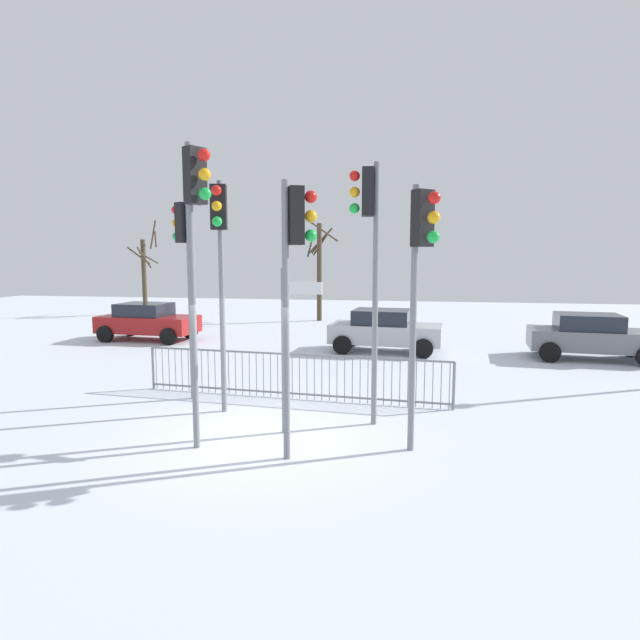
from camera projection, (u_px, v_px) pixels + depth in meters
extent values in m
plane|color=silver|center=(260.00, 437.00, 9.53)|extent=(60.00, 60.00, 0.00)
cylinder|color=slate|center=(286.00, 323.00, 8.25)|extent=(0.11, 0.11, 4.48)
cube|color=black|center=(295.00, 216.00, 8.09)|extent=(0.34, 0.38, 0.90)
sphere|color=red|center=(311.00, 197.00, 8.13)|extent=(0.20, 0.20, 0.20)
sphere|color=orange|center=(311.00, 216.00, 8.16)|extent=(0.20, 0.20, 0.20)
sphere|color=green|center=(311.00, 236.00, 8.20)|extent=(0.20, 0.20, 0.20)
cylinder|color=slate|center=(413.00, 321.00, 8.63)|extent=(0.11, 0.11, 4.46)
cube|color=black|center=(423.00, 218.00, 8.29)|extent=(0.38, 0.38, 0.90)
sphere|color=red|center=(434.00, 198.00, 8.04)|extent=(0.20, 0.20, 0.20)
sphere|color=orange|center=(434.00, 217.00, 8.08)|extent=(0.20, 0.20, 0.20)
sphere|color=green|center=(433.00, 237.00, 8.12)|extent=(0.20, 0.20, 0.20)
cylinder|color=slate|center=(375.00, 297.00, 9.98)|extent=(0.11, 0.11, 5.05)
cube|color=black|center=(368.00, 192.00, 9.75)|extent=(0.25, 0.34, 0.90)
sphere|color=red|center=(355.00, 176.00, 9.72)|extent=(0.20, 0.20, 0.20)
sphere|color=orange|center=(355.00, 192.00, 9.76)|extent=(0.20, 0.20, 0.20)
sphere|color=green|center=(354.00, 208.00, 9.80)|extent=(0.20, 0.20, 0.20)
cylinder|color=slate|center=(193.00, 300.00, 8.71)|extent=(0.11, 0.11, 5.14)
cube|color=black|center=(195.00, 176.00, 8.36)|extent=(0.35, 0.39, 0.90)
sphere|color=red|center=(204.00, 155.00, 8.16)|extent=(0.20, 0.20, 0.20)
sphere|color=orange|center=(204.00, 174.00, 8.19)|extent=(0.20, 0.20, 0.20)
sphere|color=green|center=(205.00, 194.00, 8.23)|extent=(0.20, 0.20, 0.20)
cylinder|color=slate|center=(222.00, 299.00, 10.83)|extent=(0.11, 0.11, 4.84)
cube|color=black|center=(219.00, 207.00, 10.44)|extent=(0.36, 0.28, 0.90)
sphere|color=red|center=(216.00, 190.00, 10.16)|extent=(0.20, 0.20, 0.20)
sphere|color=orange|center=(217.00, 206.00, 10.20)|extent=(0.20, 0.20, 0.20)
sphere|color=green|center=(217.00, 222.00, 10.23)|extent=(0.20, 0.20, 0.20)
cylinder|color=slate|center=(191.00, 300.00, 11.84)|extent=(0.11, 0.11, 4.61)
cube|color=black|center=(183.00, 223.00, 11.72)|extent=(0.34, 0.38, 0.90)
sphere|color=red|center=(176.00, 210.00, 11.83)|extent=(0.20, 0.20, 0.20)
sphere|color=orange|center=(176.00, 223.00, 11.87)|extent=(0.20, 0.20, 0.20)
sphere|color=green|center=(177.00, 236.00, 11.91)|extent=(0.20, 0.20, 0.20)
cylinder|color=slate|center=(284.00, 352.00, 9.60)|extent=(0.09, 0.09, 3.09)
cube|color=white|center=(304.00, 288.00, 9.33)|extent=(0.70, 0.13, 0.22)
cube|color=slate|center=(292.00, 354.00, 12.00)|extent=(7.28, 0.61, 0.04)
cube|color=slate|center=(292.00, 393.00, 12.11)|extent=(7.28, 0.61, 0.04)
cylinder|color=slate|center=(156.00, 368.00, 12.94)|extent=(0.02, 0.02, 1.05)
cylinder|color=slate|center=(163.00, 369.00, 12.90)|extent=(0.02, 0.02, 1.05)
cylinder|color=slate|center=(169.00, 369.00, 12.86)|extent=(0.02, 0.02, 1.05)
cylinder|color=slate|center=(176.00, 369.00, 12.81)|extent=(0.02, 0.02, 1.05)
cylinder|color=slate|center=(182.00, 370.00, 12.77)|extent=(0.02, 0.02, 1.05)
cylinder|color=slate|center=(189.00, 370.00, 12.72)|extent=(0.02, 0.02, 1.05)
cylinder|color=slate|center=(195.00, 371.00, 12.68)|extent=(0.02, 0.02, 1.05)
cylinder|color=slate|center=(202.00, 371.00, 12.64)|extent=(0.02, 0.02, 1.05)
cylinder|color=slate|center=(208.00, 371.00, 12.59)|extent=(0.02, 0.02, 1.05)
cylinder|color=slate|center=(215.00, 372.00, 12.55)|extent=(0.02, 0.02, 1.05)
cylinder|color=slate|center=(222.00, 372.00, 12.50)|extent=(0.02, 0.02, 1.05)
cylinder|color=slate|center=(229.00, 373.00, 12.46)|extent=(0.02, 0.02, 1.05)
cylinder|color=slate|center=(236.00, 373.00, 12.42)|extent=(0.02, 0.02, 1.05)
cylinder|color=slate|center=(242.00, 373.00, 12.37)|extent=(0.02, 0.02, 1.05)
cylinder|color=slate|center=(249.00, 374.00, 12.33)|extent=(0.02, 0.02, 1.05)
cylinder|color=slate|center=(256.00, 374.00, 12.28)|extent=(0.02, 0.02, 1.05)
cylinder|color=slate|center=(263.00, 375.00, 12.24)|extent=(0.02, 0.02, 1.05)
cylinder|color=slate|center=(271.00, 375.00, 12.20)|extent=(0.02, 0.02, 1.05)
cylinder|color=slate|center=(278.00, 376.00, 12.15)|extent=(0.02, 0.02, 1.05)
cylinder|color=slate|center=(285.00, 376.00, 12.11)|extent=(0.02, 0.02, 1.05)
cylinder|color=slate|center=(292.00, 376.00, 12.06)|extent=(0.02, 0.02, 1.05)
cylinder|color=slate|center=(300.00, 377.00, 12.02)|extent=(0.02, 0.02, 1.05)
cylinder|color=slate|center=(307.00, 377.00, 11.98)|extent=(0.02, 0.02, 1.05)
cylinder|color=slate|center=(314.00, 378.00, 11.93)|extent=(0.02, 0.02, 1.05)
cylinder|color=slate|center=(322.00, 378.00, 11.89)|extent=(0.02, 0.02, 1.05)
cylinder|color=slate|center=(329.00, 379.00, 11.84)|extent=(0.02, 0.02, 1.05)
cylinder|color=slate|center=(337.00, 379.00, 11.80)|extent=(0.02, 0.02, 1.05)
cylinder|color=slate|center=(345.00, 380.00, 11.76)|extent=(0.02, 0.02, 1.05)
cylinder|color=slate|center=(352.00, 380.00, 11.71)|extent=(0.02, 0.02, 1.05)
cylinder|color=slate|center=(360.00, 380.00, 11.67)|extent=(0.02, 0.02, 1.05)
cylinder|color=slate|center=(368.00, 381.00, 11.62)|extent=(0.02, 0.02, 1.05)
cylinder|color=slate|center=(376.00, 381.00, 11.58)|extent=(0.02, 0.02, 1.05)
cylinder|color=slate|center=(384.00, 382.00, 11.54)|extent=(0.02, 0.02, 1.05)
cylinder|color=slate|center=(392.00, 382.00, 11.49)|extent=(0.02, 0.02, 1.05)
cylinder|color=slate|center=(400.00, 383.00, 11.45)|extent=(0.02, 0.02, 1.05)
cylinder|color=slate|center=(408.00, 383.00, 11.40)|extent=(0.02, 0.02, 1.05)
cylinder|color=slate|center=(416.00, 384.00, 11.36)|extent=(0.02, 0.02, 1.05)
cylinder|color=slate|center=(424.00, 384.00, 11.32)|extent=(0.02, 0.02, 1.05)
cylinder|color=slate|center=(433.00, 385.00, 11.27)|extent=(0.02, 0.02, 1.05)
cylinder|color=slate|center=(441.00, 385.00, 11.23)|extent=(0.02, 0.02, 1.05)
cylinder|color=slate|center=(450.00, 386.00, 11.18)|extent=(0.02, 0.02, 1.05)
cylinder|color=slate|center=(153.00, 368.00, 12.97)|extent=(0.06, 0.06, 1.05)
cylinder|color=slate|center=(454.00, 386.00, 11.16)|extent=(0.06, 0.06, 1.05)
cube|color=maroon|center=(148.00, 324.00, 20.49)|extent=(3.89, 1.91, 0.65)
cube|color=#1E232D|center=(144.00, 310.00, 20.46)|extent=(1.98, 1.61, 0.55)
cylinder|color=black|center=(190.00, 330.00, 21.05)|extent=(0.65, 0.26, 0.64)
cylinder|color=black|center=(169.00, 337.00, 19.41)|extent=(0.65, 0.26, 0.64)
cylinder|color=black|center=(131.00, 328.00, 21.66)|extent=(0.65, 0.26, 0.64)
cylinder|color=black|center=(105.00, 334.00, 20.02)|extent=(0.65, 0.26, 0.64)
cube|color=slate|center=(592.00, 340.00, 16.63)|extent=(3.96, 2.09, 0.65)
cube|color=#1E232D|center=(588.00, 323.00, 16.61)|extent=(2.05, 1.69, 0.55)
cylinder|color=black|center=(631.00, 347.00, 17.12)|extent=(0.66, 0.29, 0.64)
cylinder|color=black|center=(543.00, 343.00, 17.85)|extent=(0.66, 0.29, 0.64)
cylinder|color=black|center=(550.00, 352.00, 16.23)|extent=(0.66, 0.29, 0.64)
cube|color=#B2B5BA|center=(386.00, 333.00, 18.00)|extent=(3.94, 2.03, 0.65)
cube|color=#1E232D|center=(382.00, 318.00, 17.98)|extent=(2.03, 1.66, 0.55)
cylinder|color=black|center=(427.00, 340.00, 18.51)|extent=(0.66, 0.28, 0.64)
cylinder|color=black|center=(423.00, 348.00, 16.88)|extent=(0.66, 0.28, 0.64)
cylinder|color=black|center=(352.00, 337.00, 19.21)|extent=(0.66, 0.28, 0.64)
cylinder|color=black|center=(342.00, 345.00, 17.58)|extent=(0.66, 0.28, 0.64)
cylinder|color=#473828|center=(319.00, 272.00, 26.54)|extent=(0.25, 0.25, 4.97)
cylinder|color=#473828|center=(319.00, 244.00, 26.73)|extent=(0.81, 0.26, 1.03)
cylinder|color=#473828|center=(320.00, 242.00, 26.98)|extent=(1.34, 0.26, 1.43)
cylinder|color=#473828|center=(311.00, 244.00, 26.52)|extent=(0.26, 0.98, 1.32)
cylinder|color=#473828|center=(320.00, 245.00, 26.72)|extent=(0.78, 0.14, 1.08)
cylinder|color=#473828|center=(323.00, 231.00, 25.56)|extent=(1.47, 0.73, 1.08)
cylinder|color=#473828|center=(144.00, 277.00, 29.58)|extent=(0.26, 0.26, 4.26)
cylinder|color=#473828|center=(144.00, 258.00, 29.13)|extent=(0.69, 0.53, 1.21)
cylinder|color=#473828|center=(149.00, 258.00, 29.08)|extent=(0.68, 1.04, 0.66)
cylinder|color=#473828|center=(153.00, 235.00, 29.61)|extent=(0.92, 0.98, 1.60)
cylinder|color=#473828|center=(139.00, 256.00, 28.81)|extent=(1.31, 0.21, 0.98)
cylinder|color=#473828|center=(156.00, 239.00, 29.51)|extent=(0.71, 1.33, 0.87)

